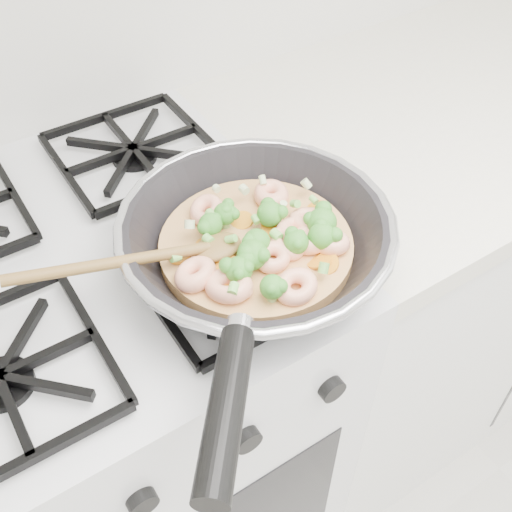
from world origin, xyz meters
TOP-DOWN VIEW (x-y plane):
  - stove at (0.00, 1.70)m, footprint 0.60×0.60m
  - counter_right at (0.80, 1.70)m, footprint 1.00×0.60m
  - skillet at (0.18, 1.54)m, footprint 0.46×0.45m

SIDE VIEW (x-z plane):
  - counter_right at x=0.80m, z-range 0.00..0.90m
  - stove at x=0.00m, z-range 0.00..0.92m
  - skillet at x=0.18m, z-range 0.91..1.01m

